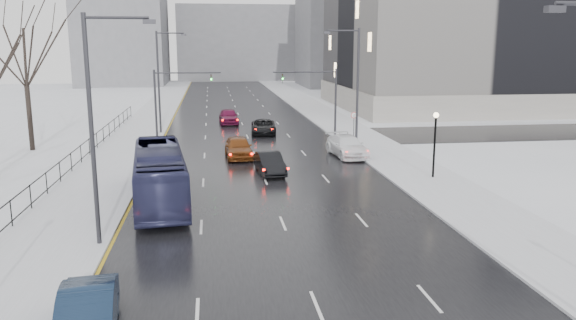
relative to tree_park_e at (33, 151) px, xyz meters
name	(u,v)px	position (x,y,z in m)	size (l,w,h in m)	color
road	(241,121)	(18.20, 16.00, 0.02)	(16.00, 150.00, 0.04)	black
cross_road	(248,138)	(18.20, 4.00, 0.02)	(130.00, 10.00, 0.04)	black
sidewalk_left	(148,123)	(7.70, 16.00, 0.08)	(5.00, 150.00, 0.16)	silver
sidewalk_right	(330,119)	(28.70, 16.00, 0.08)	(5.00, 150.00, 0.16)	silver
park_strip	(60,124)	(-1.80, 16.00, 0.06)	(14.00, 150.00, 0.12)	white
tree_park_e	(33,151)	(0.00, 0.00, 0.00)	(9.45, 9.45, 13.50)	black
iron_fence	(51,177)	(5.20, -14.00, 0.91)	(0.06, 70.00, 1.30)	black
streetlight_r_mid	(355,84)	(26.37, -4.00, 5.62)	(2.95, 0.25, 10.00)	#2D2D33
streetlight_l_near	(96,120)	(10.03, -24.00, 5.62)	(2.95, 0.25, 10.00)	#2D2D33
streetlight_l_far	(161,77)	(10.03, 8.00, 5.62)	(2.95, 0.25, 10.00)	#2D2D33
lamppost_r_mid	(435,135)	(29.20, -14.00, 2.94)	(0.36, 0.36, 4.28)	black
mast_signal_right	(325,94)	(25.53, 4.00, 4.11)	(6.10, 0.33, 6.50)	#2D2D33
mast_signal_left	(167,96)	(10.87, 4.00, 4.11)	(6.10, 0.33, 6.50)	#2D2D33
no_uturn_sign	(354,118)	(27.40, 0.00, 2.30)	(0.60, 0.06, 2.70)	#2D2D33
civic_building	(485,26)	(53.20, 28.00, 11.21)	(41.00, 31.00, 24.80)	gray
bldg_far_right	(358,34)	(46.20, 71.00, 11.00)	(24.00, 20.00, 22.00)	slate
bldg_far_left	(123,20)	(-3.80, 81.00, 14.00)	(18.00, 22.00, 28.00)	slate
bldg_far_center	(239,43)	(22.20, 96.00, 9.00)	(30.00, 18.00, 18.00)	slate
sedan_left_near	(87,315)	(11.00, -32.24, 0.81)	(1.63, 4.67, 1.54)	#14243C
bus	(159,175)	(11.88, -17.32, 1.60)	(2.62, 11.22, 3.12)	#292A4F
sedan_center_near	(238,147)	(16.85, -5.29, 0.88)	(1.99, 4.95, 1.69)	brown
sedan_right_near	(270,163)	(18.70, -11.06, 0.77)	(1.54, 4.41, 1.45)	black
sedan_right_cross	(263,127)	(19.90, 6.44, 0.75)	(2.36, 5.12, 1.42)	black
sedan_right_far	(347,146)	(25.40, -5.76, 0.85)	(2.27, 5.58, 1.62)	white
sedan_center_far	(229,116)	(16.72, 14.06, 0.89)	(2.01, 5.00, 1.70)	maroon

